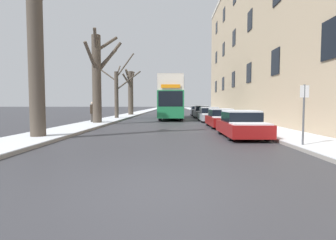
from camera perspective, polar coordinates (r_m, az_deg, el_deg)
name	(u,v)px	position (r m, az deg, el deg)	size (l,w,h in m)	color
ground_plane	(156,188)	(5.29, -2.67, -14.66)	(320.00, 320.00, 0.00)	#38383D
sidewalk_left	(145,111)	(58.39, -5.08, 1.92)	(2.62, 130.00, 0.16)	gray
sidewalk_right	(200,111)	(58.32, 6.90, 1.91)	(2.62, 130.00, 0.16)	gray
terrace_facade_right	(285,34)	(31.16, 24.05, 16.82)	(9.10, 43.50, 17.99)	tan
bare_tree_left_0	(37,48)	(13.79, -26.60, 13.78)	(3.13, 1.06, 8.64)	#4C4238
bare_tree_left_1	(98,75)	(22.13, -15.03, 9.45)	(2.46, 3.92, 7.57)	#4C4238
bare_tree_left_2	(117,91)	(29.21, -11.02, 6.31)	(5.23, 1.73, 7.21)	#4C4238
bare_tree_left_3	(130,91)	(37.88, -8.20, 6.27)	(1.87, 3.08, 6.69)	#4C4238
double_decker_bus	(171,96)	(29.30, 0.68, 5.18)	(2.50, 10.91, 4.46)	#1E7A47
parked_car_0	(241,125)	(13.50, 15.67, -1.00)	(1.83, 4.25, 1.34)	maroon
parked_car_1	(221,119)	(19.01, 11.44, 0.32)	(1.73, 4.48, 1.34)	maroon
parked_car_2	(209,115)	(25.10, 8.95, 1.13)	(1.83, 4.55, 1.38)	#9EA3AD
parked_car_3	(202,112)	(31.69, 7.35, 1.68)	(1.79, 4.43, 1.46)	#474C56
parked_car_4	(197,111)	(37.77, 6.36, 1.96)	(1.81, 4.28, 1.43)	#474C56
pedestrian_left_sidewalk	(93,112)	(22.77, -16.10, 1.74)	(0.40, 0.40, 1.85)	#4C4742
street_sign_post	(304,112)	(10.72, 27.44, 1.55)	(0.32, 0.07, 2.36)	#4C4F54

